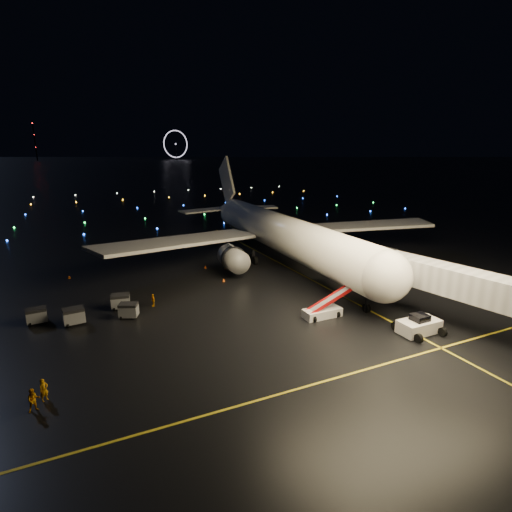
% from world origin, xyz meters
% --- Properties ---
extents(ground, '(2000.00, 2000.00, 0.00)m').
position_xyz_m(ground, '(0.00, 300.00, 0.00)').
color(ground, black).
rests_on(ground, ground).
extents(lane_centre, '(0.25, 80.00, 0.02)m').
position_xyz_m(lane_centre, '(12.00, 15.00, 0.01)').
color(lane_centre, gold).
rests_on(lane_centre, ground).
extents(lane_cross, '(60.00, 0.25, 0.02)m').
position_xyz_m(lane_cross, '(-5.00, -10.00, 0.01)').
color(lane_cross, gold).
rests_on(lane_cross, ground).
extents(airliner, '(62.71, 59.80, 17.15)m').
position_xyz_m(airliner, '(12.29, 26.30, 8.58)').
color(airliner, white).
rests_on(airliner, ground).
extents(pushback_tug, '(4.41, 2.33, 2.09)m').
position_xyz_m(pushback_tug, '(12.50, -6.65, 1.05)').
color(pushback_tug, silver).
rests_on(pushback_tug, ground).
extents(belt_loader, '(6.58, 1.83, 3.19)m').
position_xyz_m(belt_loader, '(5.77, 1.16, 1.59)').
color(belt_loader, silver).
rests_on(belt_loader, ground).
extents(crew_a, '(0.80, 0.73, 1.83)m').
position_xyz_m(crew_a, '(-22.47, -3.07, 0.91)').
color(crew_a, orange).
rests_on(crew_a, ground).
extents(crew_b, '(1.00, 0.84, 1.82)m').
position_xyz_m(crew_b, '(-23.10, -4.17, 0.91)').
color(crew_b, orange).
rests_on(crew_b, ground).
extents(crew_c, '(0.48, 0.97, 1.59)m').
position_xyz_m(crew_c, '(-11.18, 12.64, 0.80)').
color(crew_c, orange).
rests_on(crew_c, ground).
extents(safety_cone_0, '(0.40, 0.40, 0.45)m').
position_xyz_m(safety_cone_0, '(0.01, 17.95, 0.22)').
color(safety_cone_0, orange).
rests_on(safety_cone_0, ground).
extents(safety_cone_1, '(0.45, 0.45, 0.50)m').
position_xyz_m(safety_cone_1, '(-0.34, 25.41, 0.25)').
color(safety_cone_1, orange).
rests_on(safety_cone_1, ground).
extents(safety_cone_2, '(0.49, 0.49, 0.50)m').
position_xyz_m(safety_cone_2, '(2.49, 23.68, 0.25)').
color(safety_cone_2, orange).
rests_on(safety_cone_2, ground).
extents(safety_cone_3, '(0.49, 0.49, 0.52)m').
position_xyz_m(safety_cone_3, '(-20.42, 29.02, 0.26)').
color(safety_cone_3, orange).
rests_on(safety_cone_3, ground).
extents(ferris_wheel, '(49.33, 16.80, 52.00)m').
position_xyz_m(ferris_wheel, '(170.00, 720.00, 26.00)').
color(ferris_wheel, black).
rests_on(ferris_wheel, ground).
extents(radio_mast, '(1.80, 1.80, 64.00)m').
position_xyz_m(radio_mast, '(-60.00, 740.00, 32.00)').
color(radio_mast, black).
rests_on(radio_mast, ground).
extents(taxiway_lights, '(164.00, 92.00, 0.36)m').
position_xyz_m(taxiway_lights, '(0.00, 106.00, 0.18)').
color(taxiway_lights, black).
rests_on(taxiway_lights, ground).
extents(baggage_cart_0, '(2.41, 2.09, 1.72)m').
position_xyz_m(baggage_cart_0, '(-14.38, 10.39, 0.86)').
color(baggage_cart_0, gray).
rests_on(baggage_cart_0, ground).
extents(baggage_cart_1, '(2.34, 1.82, 1.81)m').
position_xyz_m(baggage_cart_1, '(-14.87, 13.56, 0.90)').
color(baggage_cart_1, gray).
rests_on(baggage_cart_1, ground).
extents(baggage_cart_2, '(2.33, 1.75, 1.85)m').
position_xyz_m(baggage_cart_2, '(-20.07, 11.09, 0.92)').
color(baggage_cart_2, gray).
rests_on(baggage_cart_2, ground).
extents(baggage_cart_3, '(2.15, 1.58, 1.74)m').
position_xyz_m(baggage_cart_3, '(-23.79, 13.11, 0.87)').
color(baggage_cart_3, gray).
rests_on(baggage_cart_3, ground).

